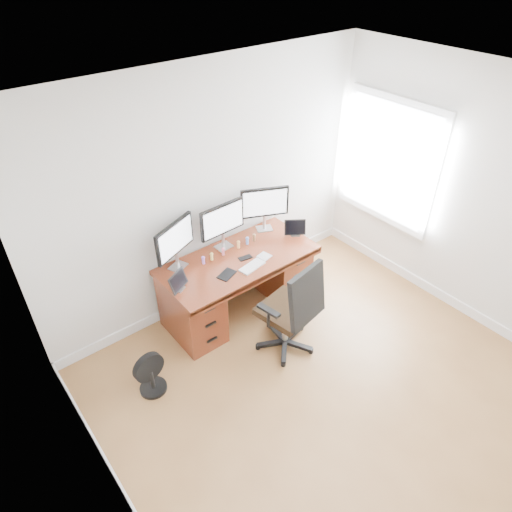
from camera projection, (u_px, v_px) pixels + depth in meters
ground at (358, 415)px, 4.17m from camera, size 4.50×4.50×0.00m
back_wall at (211, 192)px, 4.78m from camera, size 4.00×0.10×2.70m
right_wall at (505, 213)px, 4.44m from camera, size 0.10×4.50×2.70m
desk at (237, 282)px, 5.08m from camera, size 1.70×0.80×0.75m
office_chair at (290, 322)px, 4.62m from camera, size 0.68×0.68×1.10m
floor_fan at (151, 374)px, 4.27m from camera, size 0.31×0.26×0.45m
monitor_left at (175, 240)px, 4.53m from camera, size 0.52×0.24×0.53m
monitor_center at (223, 221)px, 4.82m from camera, size 0.55×0.15×0.53m
monitor_right at (265, 204)px, 5.12m from camera, size 0.51×0.27×0.53m
tablet_left at (179, 282)px, 4.39m from camera, size 0.24×0.17×0.19m
tablet_right at (296, 229)px, 5.16m from camera, size 0.23×0.19×0.19m
keyboard at (252, 266)px, 4.73m from camera, size 0.31×0.17×0.01m
trackpad at (264, 256)px, 4.87m from camera, size 0.15×0.15×0.01m
drawing_tablet at (227, 274)px, 4.62m from camera, size 0.23×0.18×0.01m
phone at (245, 258)px, 4.85m from camera, size 0.16×0.10×0.01m
figurine_purple at (203, 260)px, 4.74m from camera, size 0.04×0.04×0.10m
figurine_yellow at (212, 256)px, 4.80m from camera, size 0.04×0.04×0.10m
figurine_pink at (223, 251)px, 4.87m from camera, size 0.04×0.04×0.10m
figurine_orange at (238, 244)px, 4.98m from camera, size 0.04×0.04×0.10m
figurine_blue at (247, 240)px, 5.04m from camera, size 0.04×0.04×0.10m
figurine_brown at (254, 237)px, 5.08m from camera, size 0.04×0.04×0.10m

